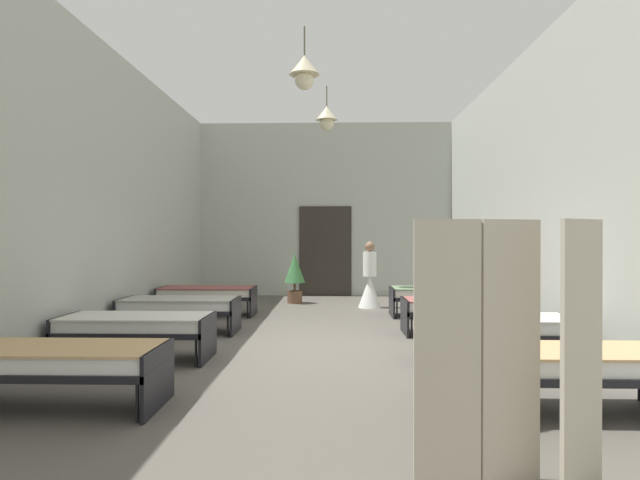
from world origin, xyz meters
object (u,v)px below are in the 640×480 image
Objects in this scene: bed_left_row_0 at (59,361)px; bed_left_row_3 at (208,294)px; potted_plant at (295,273)px; privacy_screen at (513,353)px; bed_right_row_2 at (462,307)px; nurse_near_aisle at (370,284)px; bed_left_row_1 at (136,326)px; bed_right_row_1 at (499,327)px; bed_right_row_3 at (439,294)px; bed_left_row_2 at (180,306)px; bed_right_row_0 at (565,364)px.

bed_left_row_0 and bed_left_row_3 have the same top height.
bed_left_row_3 is 2.57m from potted_plant.
bed_left_row_3 is 1.12× the size of privacy_screen.
nurse_near_aisle reaches higher than bed_right_row_2.
bed_left_row_0 and bed_left_row_1 have the same top height.
bed_right_row_1 is at bearing -49.35° from nurse_near_aisle.
bed_left_row_1 is 4.63m from bed_right_row_1.
bed_left_row_3 is 1.00× the size of bed_right_row_3.
bed_right_row_3 is at bearing 65.03° from privacy_screen.
bed_left_row_1 is at bearing -97.06° from nurse_near_aisle.
bed_right_row_3 is (4.63, 1.90, 0.00)m from bed_left_row_2.
nurse_near_aisle is (-1.28, 1.26, 0.09)m from bed_right_row_3.
bed_left_row_3 is 3.58m from nurse_near_aisle.
bed_right_row_2 is 5.33m from privacy_screen.
bed_right_row_2 is 5.01m from bed_left_row_3.
potted_plant is (-3.02, 5.78, 0.28)m from bed_right_row_1.
bed_left_row_3 is 4.63m from bed_right_row_3.
bed_right_row_2 is (0.00, 3.80, 0.00)m from bed_right_row_0.
bed_left_row_1 is at bearing -105.57° from potted_plant.
bed_right_row_0 is 5.01m from bed_left_row_1.
bed_left_row_1 is at bearing -90.00° from bed_left_row_2.
bed_right_row_0 is at bearing 0.00° from bed_left_row_0.
bed_left_row_1 is 1.28× the size of nurse_near_aisle.
privacy_screen is (3.68, -3.33, 0.41)m from bed_left_row_1.
bed_right_row_1 is 5.01m from bed_left_row_2.
bed_left_row_0 and bed_right_row_2 have the same top height.
bed_right_row_3 is (0.00, 5.70, 0.00)m from bed_right_row_0.
privacy_screen is at bearing -105.92° from bed_right_row_1.
bed_left_row_1 is at bearing -157.70° from bed_right_row_2.
bed_right_row_3 is 1.80m from nurse_near_aisle.
potted_plant is 9.35m from privacy_screen.
bed_right_row_2 is at bearing 90.00° from bed_right_row_1.
bed_right_row_0 is at bearing -50.90° from bed_left_row_3.
nurse_near_aisle reaches higher than potted_plant.
bed_right_row_0 is 1.12× the size of privacy_screen.
bed_left_row_3 is at bearing 157.70° from bed_right_row_2.
bed_left_row_3 is (-4.63, 3.80, 0.00)m from bed_right_row_1.
bed_left_row_3 is at bearing -132.91° from nurse_near_aisle.
bed_left_row_2 is at bearing -112.54° from potted_plant.
bed_right_row_2 is at bearing -52.12° from potted_plant.
bed_right_row_3 is (4.63, 3.80, 0.00)m from bed_left_row_1.
bed_left_row_1 and bed_right_row_3 have the same top height.
bed_left_row_0 and bed_right_row_0 have the same top height.
nurse_near_aisle is (3.35, 1.26, 0.09)m from bed_left_row_3.
privacy_screen is at bearing -61.30° from nurse_near_aisle.
bed_left_row_3 is at bearing 180.00° from bed_right_row_3.
bed_right_row_3 is (0.00, 3.80, 0.00)m from bed_right_row_1.
bed_right_row_2 is (4.63, 0.00, 0.00)m from bed_left_row_2.
bed_left_row_3 is at bearing 129.10° from bed_right_row_0.
bed_right_row_0 and bed_right_row_2 have the same top height.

